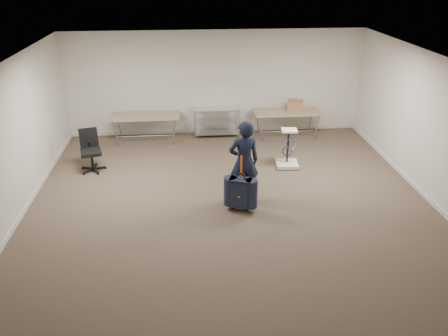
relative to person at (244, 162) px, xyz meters
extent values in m
plane|color=#423228|center=(-0.27, -0.59, -0.84)|extent=(9.00, 9.00, 0.00)
plane|color=beige|center=(-0.27, 3.91, 0.56)|extent=(8.00, 0.00, 8.00)
plane|color=beige|center=(-4.27, -0.59, 0.56)|extent=(0.00, 9.00, 9.00)
plane|color=beige|center=(3.73, -0.59, 0.56)|extent=(0.00, 9.00, 9.00)
plane|color=white|center=(-0.27, -0.59, 1.96)|extent=(8.00, 8.00, 0.00)
cube|color=beige|center=(-0.27, 3.90, -0.79)|extent=(8.00, 0.02, 0.10)
cube|color=beige|center=(-4.26, -0.59, -0.79)|extent=(0.02, 9.00, 0.10)
cube|color=beige|center=(3.72, -0.59, -0.79)|extent=(0.02, 9.00, 0.10)
cube|color=#957E5B|center=(-2.17, 3.36, -0.13)|extent=(1.80, 0.75, 0.03)
cylinder|color=gray|center=(-2.17, 3.36, -0.69)|extent=(1.50, 0.02, 0.02)
cylinder|color=gray|center=(-2.92, 3.06, -0.49)|extent=(0.13, 0.04, 0.69)
cylinder|color=gray|center=(-1.42, 3.06, -0.49)|extent=(0.13, 0.04, 0.69)
cylinder|color=gray|center=(-2.92, 3.66, -0.49)|extent=(0.13, 0.04, 0.69)
cylinder|color=gray|center=(-1.42, 3.66, -0.49)|extent=(0.13, 0.04, 0.69)
cube|color=#957E5B|center=(1.63, 3.36, -0.13)|extent=(1.80, 0.75, 0.03)
cylinder|color=gray|center=(1.63, 3.36, -0.69)|extent=(1.50, 0.02, 0.02)
cylinder|color=gray|center=(0.88, 3.06, -0.49)|extent=(0.13, 0.04, 0.69)
cylinder|color=gray|center=(2.38, 3.06, -0.49)|extent=(0.13, 0.04, 0.69)
cylinder|color=gray|center=(0.88, 3.66, -0.49)|extent=(0.13, 0.04, 0.69)
cylinder|color=gray|center=(2.38, 3.66, -0.49)|extent=(0.13, 0.04, 0.69)
cylinder|color=silver|center=(-0.87, 3.38, -0.44)|extent=(0.02, 0.02, 0.80)
cylinder|color=silver|center=(0.33, 3.38, -0.44)|extent=(0.02, 0.02, 0.80)
cylinder|color=silver|center=(-0.87, 3.83, -0.44)|extent=(0.02, 0.02, 0.80)
cylinder|color=silver|center=(0.33, 3.83, -0.44)|extent=(0.02, 0.02, 0.80)
cube|color=silver|center=(-0.27, 3.61, -0.74)|extent=(1.20, 0.45, 0.02)
cube|color=silver|center=(-0.27, 3.61, -0.39)|extent=(1.20, 0.45, 0.02)
cube|color=silver|center=(-0.27, 3.61, -0.06)|extent=(1.20, 0.45, 0.01)
imported|color=black|center=(0.00, 0.00, 0.00)|extent=(0.67, 0.49, 1.68)
cube|color=black|center=(-0.11, -0.43, -0.44)|extent=(0.48, 0.38, 0.58)
cube|color=black|center=(-0.11, -0.41, -0.75)|extent=(0.41, 0.29, 0.03)
cylinder|color=black|center=(-0.24, -0.39, -0.80)|extent=(0.05, 0.08, 0.08)
cylinder|color=black|center=(0.01, -0.48, -0.80)|extent=(0.05, 0.08, 0.08)
torus|color=black|center=(-0.11, -0.43, -0.12)|extent=(0.18, 0.09, 0.18)
cube|color=#FF5B0D|center=(-0.11, -0.41, 0.09)|extent=(0.04, 0.02, 0.44)
cylinder|color=black|center=(-3.29, 1.64, -0.80)|extent=(0.59, 0.59, 0.09)
cylinder|color=black|center=(-3.29, 1.64, -0.60)|extent=(0.06, 0.06, 0.39)
cube|color=black|center=(-3.29, 1.64, -0.38)|extent=(0.55, 0.55, 0.08)
cube|color=black|center=(-3.34, 1.85, -0.11)|extent=(0.41, 0.16, 0.47)
cube|color=silver|center=(1.23, 1.47, -0.78)|extent=(0.54, 0.54, 0.08)
cylinder|color=black|center=(1.03, 1.26, -0.82)|extent=(0.06, 0.06, 0.04)
cylinder|color=black|center=(1.23, 1.52, -0.34)|extent=(0.05, 0.05, 0.80)
cube|color=silver|center=(1.23, 1.47, 0.06)|extent=(0.37, 0.33, 0.04)
torus|color=blue|center=(1.28, 1.38, -0.24)|extent=(0.26, 0.12, 0.25)
cube|color=#9D7049|center=(1.82, 3.37, 0.04)|extent=(0.46, 0.39, 0.30)
camera|label=1|loc=(-1.08, -7.70, 3.56)|focal=35.00mm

